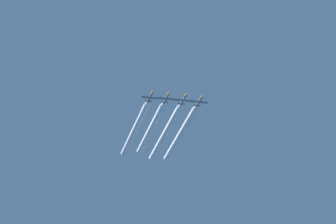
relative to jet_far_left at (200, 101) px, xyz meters
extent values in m
cylinder|color=slate|center=(0.00, -0.35, -0.03)|extent=(1.23, 10.61, 1.23)
cone|color=orange|center=(0.00, 5.85, -0.03)|extent=(1.17, 1.79, 1.17)
ellipsoid|color=#0C263F|center=(0.00, 1.98, 0.49)|extent=(0.68, 2.46, 0.55)
cube|color=slate|center=(0.00, -0.88, -0.12)|extent=(8.94, 2.12, 0.13)
cube|color=slate|center=(0.00, -5.17, -0.03)|extent=(3.80, 1.23, 0.13)
cube|color=orange|center=(0.00, -5.08, 1.53)|extent=(0.11, 1.45, 1.90)
cylinder|color=black|center=(0.00, -5.94, -0.03)|extent=(0.92, 0.67, 0.92)
cylinder|color=slate|center=(8.51, 0.43, -0.40)|extent=(1.23, 10.61, 1.23)
cone|color=orange|center=(8.51, 6.63, -0.40)|extent=(1.17, 1.79, 1.17)
ellipsoid|color=#0C263F|center=(8.51, 2.76, 0.12)|extent=(0.68, 2.46, 0.55)
cube|color=slate|center=(8.51, -0.10, -0.50)|extent=(8.94, 2.12, 0.13)
cube|color=slate|center=(8.51, -4.39, -0.40)|extent=(3.80, 1.23, 0.13)
cube|color=orange|center=(8.51, -4.30, 1.16)|extent=(0.11, 1.45, 1.90)
cylinder|color=black|center=(8.51, -5.16, -0.40)|extent=(0.92, 0.67, 0.92)
cylinder|color=slate|center=(17.40, 0.79, -0.66)|extent=(1.23, 10.61, 1.23)
cone|color=orange|center=(17.40, 6.99, -0.66)|extent=(1.17, 1.79, 1.17)
ellipsoid|color=#0C263F|center=(17.40, 3.12, -0.14)|extent=(0.68, 2.46, 0.55)
cube|color=slate|center=(17.40, 0.26, -0.75)|extent=(8.94, 2.12, 0.13)
cube|color=slate|center=(17.40, -4.03, -0.66)|extent=(3.80, 1.23, 0.13)
cube|color=orange|center=(17.40, -3.94, 0.90)|extent=(0.11, 1.45, 1.90)
cylinder|color=black|center=(17.40, -4.80, -0.66)|extent=(0.92, 0.67, 0.92)
cylinder|color=slate|center=(25.48, -0.28, -0.44)|extent=(1.23, 10.61, 1.23)
cone|color=orange|center=(25.48, 5.93, -0.44)|extent=(1.17, 1.79, 1.17)
ellipsoid|color=#0C263F|center=(25.48, 2.06, 0.09)|extent=(0.68, 2.46, 0.55)
cube|color=slate|center=(25.48, -0.81, -0.53)|extent=(8.94, 2.12, 0.13)
cube|color=slate|center=(25.48, -5.09, -0.44)|extent=(3.80, 1.23, 0.13)
cube|color=orange|center=(25.48, -5.00, 1.13)|extent=(0.11, 1.45, 1.90)
cylinder|color=black|center=(25.48, -5.86, -0.44)|extent=(0.92, 0.67, 0.92)
cylinder|color=white|center=(0.00, -35.78, -0.03)|extent=(1.42, 59.65, 1.42)
cylinder|color=white|center=(0.00, -42.94, -0.03)|extent=(2.70, 68.60, 2.70)
cylinder|color=white|center=(8.51, -35.69, -0.40)|extent=(1.42, 61.02, 1.42)
cylinder|color=white|center=(8.51, -43.01, -0.40)|extent=(2.70, 70.17, 2.70)
cylinder|color=white|center=(17.40, -31.75, -0.66)|extent=(1.42, 53.86, 1.42)
cylinder|color=white|center=(17.40, -38.21, -0.66)|extent=(2.70, 61.94, 2.70)
cylinder|color=white|center=(25.48, -34.94, -0.44)|extent=(1.42, 58.12, 1.42)
cylinder|color=white|center=(25.48, -41.91, -0.44)|extent=(2.70, 66.83, 2.70)
camera|label=1|loc=(118.00, 447.09, -224.30)|focal=108.62mm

